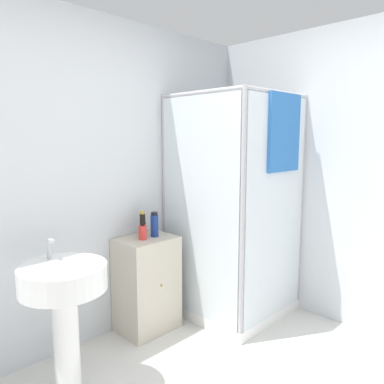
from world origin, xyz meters
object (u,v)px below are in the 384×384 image
(soap_dispenser, at_px, (143,232))
(shampoo_bottle_blue, at_px, (154,225))
(sink, at_px, (64,297))
(shampoo_bottle_tall_black, at_px, (143,224))

(soap_dispenser, relative_size, shampoo_bottle_blue, 0.71)
(sink, distance_m, shampoo_bottle_tall_black, 0.99)
(soap_dispenser, xyz_separation_m, shampoo_bottle_blue, (0.13, 0.00, 0.04))
(soap_dispenser, distance_m, shampoo_bottle_tall_black, 0.12)
(soap_dispenser, bearing_deg, shampoo_bottle_tall_black, 51.69)
(soap_dispenser, bearing_deg, shampoo_bottle_blue, 1.75)
(soap_dispenser, xyz_separation_m, shampoo_bottle_tall_black, (0.07, 0.09, 0.04))
(shampoo_bottle_tall_black, bearing_deg, soap_dispenser, -128.31)
(shampoo_bottle_blue, bearing_deg, shampoo_bottle_tall_black, 123.82)
(soap_dispenser, bearing_deg, sink, -160.93)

